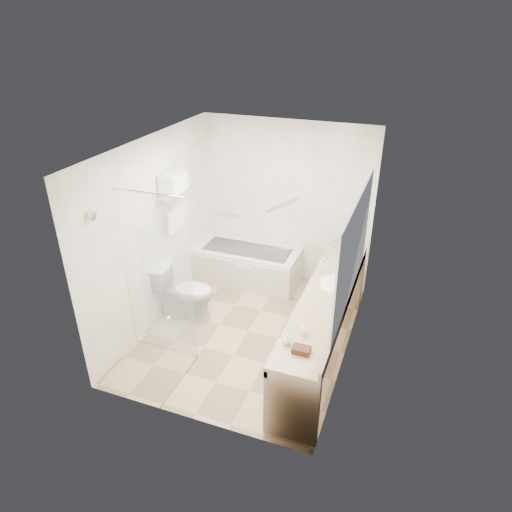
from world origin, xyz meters
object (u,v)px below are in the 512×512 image
(toilet, at_px, (185,292))
(amenity_basket, at_px, (301,350))
(vanity_counter, at_px, (324,314))
(water_bottle_left, at_px, (324,267))
(bathtub, at_px, (247,265))

(toilet, height_order, amenity_basket, amenity_basket)
(vanity_counter, relative_size, water_bottle_left, 14.44)
(toilet, relative_size, water_bottle_left, 4.33)
(vanity_counter, bearing_deg, water_bottle_left, 104.92)
(bathtub, relative_size, toilet, 1.98)
(vanity_counter, height_order, water_bottle_left, water_bottle_left)
(bathtub, distance_m, amenity_basket, 2.90)
(toilet, height_order, water_bottle_left, water_bottle_left)
(bathtub, height_order, amenity_basket, amenity_basket)
(amenity_basket, height_order, water_bottle_left, water_bottle_left)
(vanity_counter, height_order, toilet, vanity_counter)
(toilet, xyz_separation_m, amenity_basket, (1.97, -1.19, 0.48))
(toilet, bearing_deg, vanity_counter, -104.25)
(bathtub, xyz_separation_m, vanity_counter, (1.52, -1.39, 0.36))
(bathtub, height_order, water_bottle_left, water_bottle_left)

